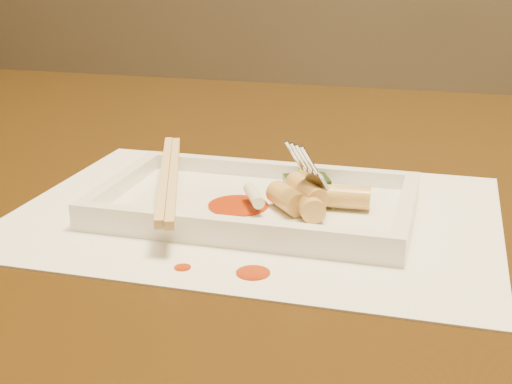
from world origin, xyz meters
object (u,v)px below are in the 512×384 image
(table, at_px, (265,255))
(placemat, at_px, (256,213))
(fork, at_px, (345,118))
(plate_base, at_px, (256,208))
(chopstick_a, at_px, (165,175))

(table, xyz_separation_m, placemat, (0.03, -0.14, 0.10))
(table, bearing_deg, placemat, -78.31)
(fork, bearing_deg, plate_base, -165.58)
(placemat, height_order, fork, fork)
(placemat, distance_m, fork, 0.11)
(table, distance_m, plate_base, 0.18)
(table, distance_m, placemat, 0.17)
(placemat, bearing_deg, table, 101.69)
(table, relative_size, fork, 10.00)
(plate_base, relative_size, fork, 1.86)
(plate_base, relative_size, chopstick_a, 1.13)
(chopstick_a, relative_size, fork, 1.65)
(chopstick_a, bearing_deg, plate_base, 0.00)
(chopstick_a, bearing_deg, placemat, 0.00)
(plate_base, bearing_deg, placemat, 0.00)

